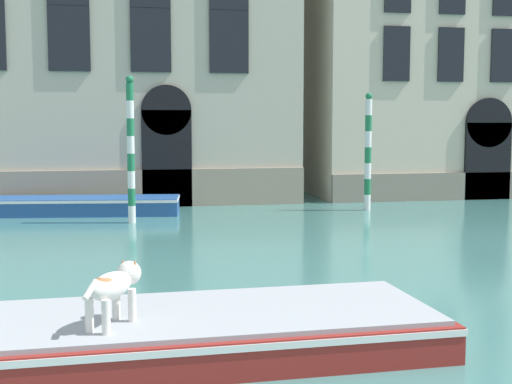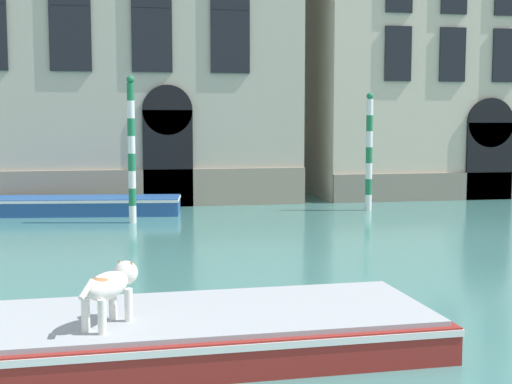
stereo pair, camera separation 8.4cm
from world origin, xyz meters
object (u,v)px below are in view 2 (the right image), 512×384
at_px(boat_moored_near_palazzo, 83,205).
at_px(mooring_pole_0, 369,151).
at_px(mooring_pole_1, 132,149).
at_px(boat_foreground, 182,331).
at_px(dog_on_deck, 111,285).

bearing_deg(boat_moored_near_palazzo, mooring_pole_0, 2.59).
distance_m(boat_moored_near_palazzo, mooring_pole_1, 3.11).
distance_m(boat_foreground, boat_moored_near_palazzo, 13.58).
xyz_separation_m(boat_foreground, dog_on_deck, (-0.83, -0.38, 0.70)).
relative_size(dog_on_deck, mooring_pole_1, 0.23).
bearing_deg(mooring_pole_1, boat_moored_near_palazzo, 124.11).
bearing_deg(mooring_pole_1, mooring_pole_0, 10.74).
relative_size(boat_moored_near_palazzo, mooring_pole_0, 1.61).
distance_m(dog_on_deck, mooring_pole_0, 15.27).
bearing_deg(dog_on_deck, boat_moored_near_palazzo, 36.40).
bearing_deg(mooring_pole_0, dog_on_deck, -120.64).
xyz_separation_m(boat_foreground, boat_moored_near_palazzo, (-1.86, 13.46, -0.00)).
xyz_separation_m(boat_moored_near_palazzo, mooring_pole_0, (8.79, -0.73, 1.59)).
height_order(boat_moored_near_palazzo, mooring_pole_0, mooring_pole_0).
bearing_deg(mooring_pole_0, boat_moored_near_palazzo, 175.28).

